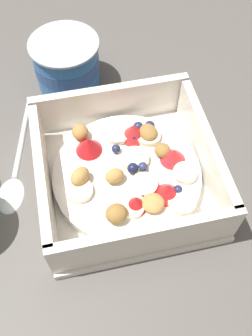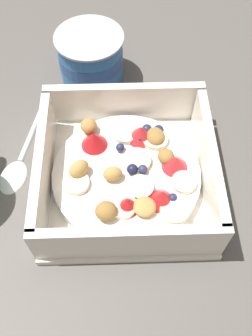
{
  "view_description": "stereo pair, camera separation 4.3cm",
  "coord_description": "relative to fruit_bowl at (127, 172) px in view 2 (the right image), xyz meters",
  "views": [
    {
      "loc": [
        -0.05,
        -0.22,
        0.39
      ],
      "look_at": [
        -0.0,
        0.0,
        0.03
      ],
      "focal_mm": 40.14,
      "sensor_mm": 36.0,
      "label": 1
    },
    {
      "loc": [
        -0.01,
        -0.23,
        0.39
      ],
      "look_at": [
        -0.0,
        0.0,
        0.03
      ],
      "focal_mm": 40.14,
      "sensor_mm": 36.0,
      "label": 2
    }
  ],
  "objects": [
    {
      "name": "fruit_bowl",
      "position": [
        0.0,
        0.0,
        0.0
      ],
      "size": [
        0.19,
        0.19,
        0.07
      ],
      "color": "white",
      "rests_on": "ground"
    },
    {
      "name": "yogurt_cup",
      "position": [
        -0.04,
        0.18,
        0.01
      ],
      "size": [
        0.09,
        0.09,
        0.07
      ],
      "color": "#3370B7",
      "rests_on": "ground"
    },
    {
      "name": "spoon",
      "position": [
        -0.13,
        0.04,
        -0.02
      ],
      "size": [
        0.06,
        0.17,
        0.01
      ],
      "color": "silver",
      "rests_on": "ground"
    },
    {
      "name": "ground_plane",
      "position": [
        -0.0,
        -0.0,
        -0.02
      ],
      "size": [
        2.4,
        2.4,
        0.0
      ],
      "primitive_type": "plane",
      "color": "#56514C"
    }
  ]
}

